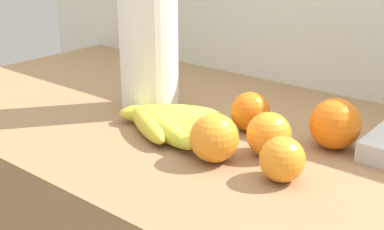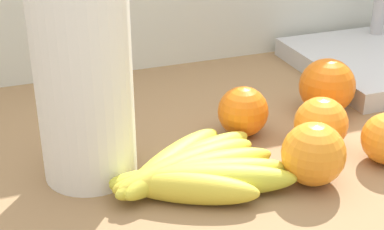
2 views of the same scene
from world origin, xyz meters
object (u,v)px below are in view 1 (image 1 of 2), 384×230
Objects in this scene: orange_front at (250,112)px; orange_center at (214,138)px; orange_right at (269,134)px; orange_back_left at (282,159)px; orange_back_right at (335,124)px; banana_bunch at (165,121)px; paper_towel_roll at (148,33)px.

orange_front is 0.92× the size of orange_center.
orange_right is 0.09m from orange_center.
orange_back_right is at bearing 86.92° from orange_back_left.
orange_center is (0.03, -0.14, 0.00)m from orange_front.
orange_back_left is 0.08m from orange_right.
orange_back_left is 0.94× the size of orange_front.
banana_bunch is 0.25m from orange_back_left.
orange_back_right is (0.26, 0.12, 0.02)m from banana_bunch.
paper_towel_roll is (-0.30, 0.04, 0.11)m from orange_right.
orange_center is 0.23× the size of paper_towel_roll.
orange_right is at bearing -41.25° from orange_front.
orange_back_right reaches higher than banana_bunch.
banana_bunch is at bearing -171.22° from orange_right.
orange_back_right reaches higher than orange_right.
orange_front is 0.11m from orange_right.
orange_back_right is 0.20m from orange_center.
orange_back_left is 0.86× the size of orange_center.
paper_towel_roll is (-0.10, 0.07, 0.13)m from banana_bunch.
paper_towel_roll is at bearing 171.93° from orange_right.
orange_back_right is at bearing 7.95° from paper_towel_roll.
banana_bunch is 0.15m from orange_front.
paper_towel_roll reaches higher than orange_front.
orange_center is (-0.12, -0.16, -0.00)m from orange_back_right.
banana_bunch is 0.67× the size of paper_towel_roll.
orange_front reaches higher than banana_bunch.
banana_bunch is 0.19m from orange_right.
paper_towel_roll is (-0.36, -0.05, 0.11)m from orange_back_right.
banana_bunch is 2.64× the size of orange_back_right.
banana_bunch is at bearing 163.45° from orange_center.
orange_back_right is at bearing 53.42° from orange_center.
orange_front is 0.14m from orange_center.
orange_back_left is at bearing -16.15° from paper_towel_roll.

